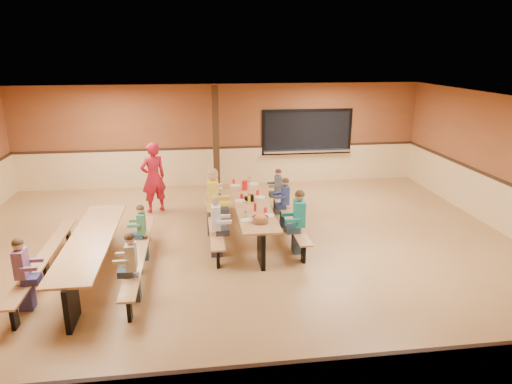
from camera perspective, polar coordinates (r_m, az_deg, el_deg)
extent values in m
plane|color=olive|center=(9.38, -2.21, -7.47)|extent=(12.00, 12.00, 0.00)
cube|color=brown|center=(13.72, -4.32, 7.08)|extent=(12.00, 0.04, 3.00)
cube|color=brown|center=(4.32, 4.27, -17.05)|extent=(12.00, 0.04, 3.00)
cube|color=white|center=(8.57, -2.44, 11.06)|extent=(12.00, 10.00, 0.04)
cube|color=black|center=(14.07, 6.40, 7.49)|extent=(2.60, 0.06, 1.20)
cube|color=silver|center=(14.10, 6.41, 5.14)|extent=(2.70, 0.28, 0.06)
cube|color=#321E10|center=(13.12, -5.03, 6.59)|extent=(0.18, 0.18, 3.00)
cube|color=#B87C49|center=(10.01, -0.61, -1.39)|extent=(0.75, 3.60, 0.04)
cube|color=black|center=(8.72, 0.66, -6.94)|extent=(0.08, 0.60, 0.70)
cube|color=black|center=(11.59, -1.55, -0.68)|extent=(0.08, 0.60, 0.70)
cube|color=#B87C49|center=(10.05, -5.28, -3.14)|extent=(0.26, 3.60, 0.04)
cube|color=black|center=(10.13, -5.25, -4.33)|extent=(0.06, 0.18, 0.41)
cube|color=#B87C49|center=(10.24, 3.99, -2.71)|extent=(0.26, 3.60, 0.04)
cube|color=black|center=(10.32, 3.96, -3.89)|extent=(0.06, 0.18, 0.41)
cube|color=#B87C49|center=(8.67, -19.96, -5.53)|extent=(0.75, 3.60, 0.04)
cube|color=black|center=(7.48, -22.07, -12.74)|extent=(0.08, 0.60, 0.70)
cube|color=black|center=(10.22, -18.02, -4.10)|extent=(0.08, 0.60, 0.70)
cube|color=#B87C49|center=(9.00, -24.94, -7.30)|extent=(0.26, 3.60, 0.04)
cube|color=black|center=(9.09, -24.76, -8.60)|extent=(0.06, 0.18, 0.41)
cube|color=#B87C49|center=(8.64, -14.38, -7.17)|extent=(0.26, 3.60, 0.04)
cube|color=black|center=(8.73, -14.27, -8.51)|extent=(0.06, 0.18, 0.41)
imported|color=#B21426|center=(11.66, -12.71, 1.78)|extent=(0.77, 0.68, 1.78)
cylinder|color=red|center=(10.86, -1.40, 0.84)|extent=(0.16, 0.16, 0.22)
cube|color=black|center=(10.07, -0.60, -0.76)|extent=(0.10, 0.14, 0.13)
cylinder|color=yellow|center=(9.91, -0.87, -0.95)|extent=(0.06, 0.06, 0.17)
cylinder|color=#B2140F|center=(9.44, -0.11, -1.90)|extent=(0.06, 0.06, 0.17)
cube|color=black|center=(10.17, -0.98, -0.80)|extent=(0.16, 0.16, 0.06)
cube|color=#B87C49|center=(10.08, -0.99, 0.71)|extent=(0.02, 0.09, 0.50)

